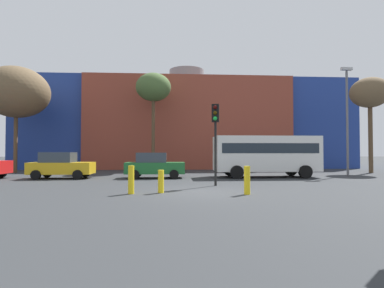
{
  "coord_description": "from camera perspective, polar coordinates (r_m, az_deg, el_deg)",
  "views": [
    {
      "loc": [
        -1.22,
        -12.77,
        1.67
      ],
      "look_at": [
        0.07,
        7.19,
        2.21
      ],
      "focal_mm": 28.46,
      "sensor_mm": 36.0,
      "label": 1
    }
  ],
  "objects": [
    {
      "name": "white_bus",
      "position": [
        20.91,
        13.61,
        -1.62
      ],
      "size": [
        6.8,
        2.62,
        2.72
      ],
      "color": "white",
      "rests_on": "ground_plane"
    },
    {
      "name": "bare_tree_1",
      "position": [
        27.11,
        -7.25,
        10.32
      ],
      "size": [
        3.05,
        3.05,
        8.55
      ],
      "color": "brown",
      "rests_on": "ground_plane"
    },
    {
      "name": "traffic_light_island",
      "position": [
        15.23,
        4.41,
        3.44
      ],
      "size": [
        0.41,
        0.4,
        4.07
      ],
      "rotation": [
        0.0,
        0.0,
        -1.82
      ],
      "color": "black",
      "rests_on": "ground_plane"
    },
    {
      "name": "parked_car_1",
      "position": [
        21.04,
        -23.35,
        -3.7
      ],
      "size": [
        3.84,
        1.89,
        1.66
      ],
      "color": "gold",
      "rests_on": "ground_plane"
    },
    {
      "name": "bare_tree_2",
      "position": [
        28.86,
        -30.06,
        8.37
      ],
      "size": [
        5.18,
        5.18,
        8.62
      ],
      "color": "brown",
      "rests_on": "ground_plane"
    },
    {
      "name": "parked_car_2",
      "position": [
        19.85,
        -7.08,
        -3.99
      ],
      "size": [
        3.78,
        1.86,
        1.64
      ],
      "color": "#1E662D",
      "rests_on": "ground_plane"
    },
    {
      "name": "bare_tree_0",
      "position": [
        28.74,
        30.36,
        8.14
      ],
      "size": [
        3.03,
        3.03,
        7.7
      ],
      "color": "brown",
      "rests_on": "ground_plane"
    },
    {
      "name": "building_backdrop",
      "position": [
        35.23,
        -1.02,
        3.31
      ],
      "size": [
        34.52,
        12.37,
        11.15
      ],
      "color": "brown",
      "rests_on": "ground_plane"
    },
    {
      "name": "street_lamp",
      "position": [
        24.72,
        27.07,
        5.04
      ],
      "size": [
        0.8,
        0.24,
        7.81
      ],
      "color": "#59595E",
      "rests_on": "ground_plane"
    },
    {
      "name": "bollard_yellow_1",
      "position": [
        12.48,
        -11.34,
        -6.59
      ],
      "size": [
        0.24,
        0.24,
        1.13
      ],
      "primitive_type": "cylinder",
      "color": "yellow",
      "rests_on": "ground_plane"
    },
    {
      "name": "bollard_yellow_0",
      "position": [
        12.62,
        -5.84,
        -7.0
      ],
      "size": [
        0.24,
        0.24,
        0.94
      ],
      "primitive_type": "cylinder",
      "color": "yellow",
      "rests_on": "ground_plane"
    },
    {
      "name": "bollard_yellow_2",
      "position": [
        12.3,
        10.28,
        -6.7
      ],
      "size": [
        0.24,
        0.24,
        1.12
      ],
      "primitive_type": "cylinder",
      "color": "yellow",
      "rests_on": "ground_plane"
    },
    {
      "name": "ground_plane",
      "position": [
        12.93,
        1.78,
        -8.96
      ],
      "size": [
        200.0,
        200.0,
        0.0
      ],
      "primitive_type": "plane",
      "color": "#2D3033"
    }
  ]
}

